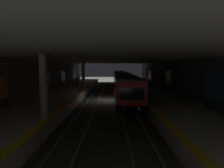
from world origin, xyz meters
TOP-DOWN VIEW (x-y plane):
  - ground_plane at (0.00, 0.00)m, footprint 120.00×120.00m
  - track_left at (0.00, -2.20)m, footprint 60.00×1.53m
  - track_right at (0.00, 2.20)m, footprint 60.00×1.53m
  - platform_left at (0.00, -6.55)m, footprint 60.00×5.30m
  - platform_right at (0.00, 6.55)m, footprint 60.00×5.30m
  - wall_left at (0.03, -9.45)m, footprint 60.00×0.56m
  - wall_right at (0.05, 9.45)m, footprint 60.00×0.56m
  - ceiling_slab at (0.00, 0.00)m, footprint 60.00×19.40m
  - pillar_near at (-13.31, 4.35)m, footprint 0.56×0.56m
  - pillar_far at (4.57, 4.35)m, footprint 0.56×0.56m
  - metro_train at (10.13, -2.20)m, footprint 40.24×2.83m
  - bench_left_mid at (-4.95, -8.53)m, footprint 1.70×0.47m
  - bench_right_near at (-9.44, 8.53)m, footprint 1.70×0.47m
  - bench_right_mid at (9.37, 8.53)m, footprint 1.70×0.47m
  - person_waiting_near at (3.73, -6.02)m, footprint 0.60×0.23m
  - person_walking_mid at (10.65, 6.43)m, footprint 0.60×0.23m
  - suitcase_rolling at (-9.56, 5.86)m, footprint 0.39×0.25m
  - trash_bin at (-10.85, -7.80)m, footprint 0.44×0.44m

SIDE VIEW (x-z plane):
  - ground_plane at x=0.00m, z-range 0.00..0.00m
  - track_left at x=0.00m, z-range 0.00..0.16m
  - track_right at x=0.00m, z-range 0.00..0.16m
  - platform_left at x=0.00m, z-range 0.00..1.05m
  - platform_right at x=0.00m, z-range 0.00..1.05m
  - suitcase_rolling at x=-9.56m, z-range 0.90..1.86m
  - trash_bin at x=-10.85m, z-range 1.05..1.90m
  - bench_left_mid at x=-4.95m, z-range 1.14..2.00m
  - bench_right_near at x=-9.44m, z-range 1.14..2.00m
  - bench_right_mid at x=9.37m, z-range 1.14..2.00m
  - person_walking_mid at x=10.65m, z-range 1.12..2.76m
  - person_waiting_near at x=3.73m, z-range 1.12..2.81m
  - metro_train at x=10.13m, z-range 0.28..3.77m
  - wall_left at x=0.03m, z-range 0.00..5.60m
  - wall_right at x=0.05m, z-range 0.00..5.60m
  - pillar_near at x=-13.31m, z-range 1.05..5.60m
  - pillar_far at x=4.57m, z-range 1.05..5.60m
  - ceiling_slab at x=0.00m, z-range 5.60..6.00m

